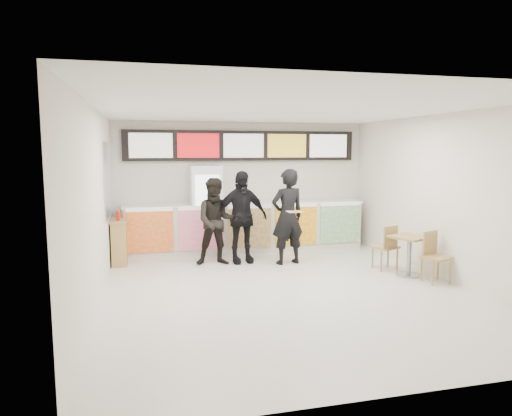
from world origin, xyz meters
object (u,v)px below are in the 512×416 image
object	(u,v)px
drinks_fridge	(206,210)
customer_mid	(241,217)
customer_left	(217,222)
service_counter	(246,227)
condiment_ledge	(120,241)
customer_main	(287,217)
cafe_table	(409,248)

from	to	relation	value
drinks_fridge	customer_mid	bearing A→B (deg)	-61.64
customer_left	customer_mid	distance (m)	0.53
service_counter	customer_left	world-z (taller)	customer_left
service_counter	customer_left	xyz separation A→B (m)	(-0.87, -1.13, 0.32)
customer_mid	condiment_ledge	distance (m)	2.57
service_counter	condiment_ledge	size ratio (longest dim) A/B	5.04
customer_mid	condiment_ledge	bearing A→B (deg)	163.43
service_counter	customer_main	distance (m)	1.57
drinks_fridge	customer_left	xyz separation A→B (m)	(0.06, -1.14, -0.11)
drinks_fridge	customer_mid	world-z (taller)	drinks_fridge
customer_main	condiment_ledge	world-z (taller)	customer_main
drinks_fridge	customer_main	xyz separation A→B (m)	(1.49, -1.42, -0.02)
customer_left	cafe_table	bearing A→B (deg)	-22.55
customer_mid	cafe_table	size ratio (longest dim) A/B	1.22
service_counter	drinks_fridge	world-z (taller)	drinks_fridge
service_counter	customer_main	size ratio (longest dim) A/B	2.82
customer_main	customer_mid	bearing A→B (deg)	-31.31
service_counter	condiment_ledge	xyz separation A→B (m)	(-2.82, -0.56, -0.10)
customer_main	customer_left	distance (m)	1.46
drinks_fridge	customer_main	bearing A→B (deg)	-43.62
cafe_table	drinks_fridge	bearing A→B (deg)	118.04
customer_mid	customer_main	bearing A→B (deg)	-25.51
customer_mid	condiment_ledge	size ratio (longest dim) A/B	1.75
customer_main	customer_mid	world-z (taller)	customer_main
drinks_fridge	condiment_ledge	world-z (taller)	drinks_fridge
customer_mid	cafe_table	distance (m)	3.38
drinks_fridge	condiment_ledge	bearing A→B (deg)	-163.06
customer_main	customer_left	world-z (taller)	customer_main
drinks_fridge	condiment_ledge	xyz separation A→B (m)	(-1.89, -0.57, -0.53)
service_counter	cafe_table	bearing A→B (deg)	-48.49
customer_mid	drinks_fridge	bearing A→B (deg)	113.41
cafe_table	condiment_ledge	xyz separation A→B (m)	(-5.32, 2.27, -0.05)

